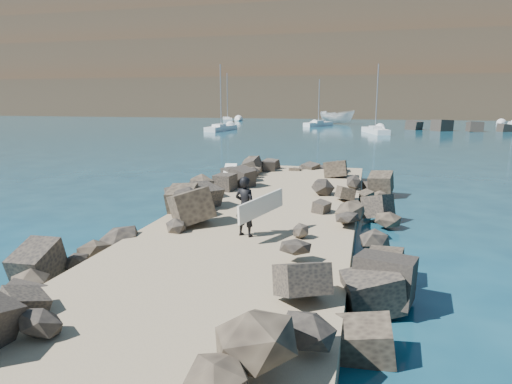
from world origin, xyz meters
TOP-DOWN VIEW (x-y plane):
  - ground at (0.00, 0.00)m, footprint 800.00×800.00m
  - jetty at (0.00, -2.00)m, footprint 6.00×26.00m
  - riprap_left at (-2.90, -1.50)m, footprint 2.60×22.00m
  - riprap_right at (2.90, -1.50)m, footprint 2.60×22.00m
  - headland at (10.00, 160.00)m, footprint 360.00×140.00m
  - surfboard_resting at (-2.58, 4.56)m, footprint 0.97×2.19m
  - boat_imported at (-2.51, 69.14)m, footprint 6.71×3.75m
  - surfer_with_board at (0.17, -2.64)m, footprint 1.20×1.93m
  - sailboat_a at (-16.99, 47.06)m, footprint 2.49×7.79m
  - sailboat_c at (3.97, 46.99)m, footprint 3.61×7.52m
  - sailboat_b at (-4.96, 61.35)m, footprint 4.41×6.08m
  - sailboat_e at (-24.06, 72.51)m, footprint 4.11×8.14m
  - headland_buildings at (16.81, 152.19)m, footprint 137.50×30.50m

SIDE VIEW (x-z plane):
  - ground at x=0.00m, z-range 0.00..0.00m
  - jetty at x=0.00m, z-range 0.00..0.60m
  - sailboat_e at x=-24.06m, z-range -4.42..5.11m
  - sailboat_a at x=-16.99m, z-range -4.24..4.93m
  - sailboat_c at x=3.97m, z-range -4.07..4.77m
  - sailboat_b at x=-4.96m, z-range -3.47..4.17m
  - riprap_left at x=-2.90m, z-range 0.00..1.00m
  - riprap_right at x=2.90m, z-range 0.00..1.00m
  - surfboard_resting at x=-2.58m, z-range 1.00..1.07m
  - boat_imported at x=-2.51m, z-range 0.00..2.45m
  - surfer_with_board at x=0.17m, z-range 0.61..2.26m
  - headland at x=10.00m, z-range 0.00..32.00m
  - headland_buildings at x=16.81m, z-range 31.47..36.47m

